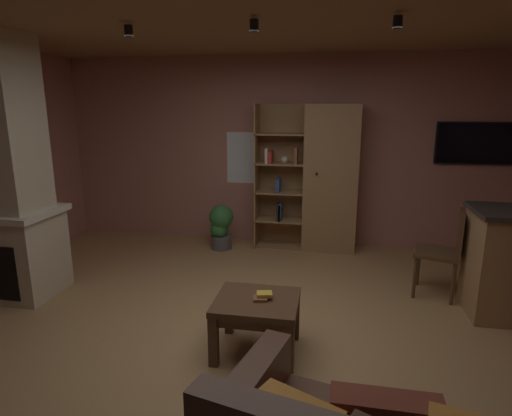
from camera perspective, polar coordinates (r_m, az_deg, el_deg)
The scene contains 15 objects.
floor at distance 3.82m, azimuth -1.11°, elevation -17.09°, with size 6.33×5.45×0.02m, color #A37A4C.
wall_back at distance 6.05m, azimuth 4.00°, elevation 7.52°, with size 6.45×0.06×2.60m, color #AD7060.
ceiling at distance 3.35m, azimuth -1.34°, elevation 25.18°, with size 6.33×5.45×0.02m, color #8E6B47.
window_pane_back at distance 6.11m, azimuth -1.05°, elevation 6.70°, with size 0.62×0.01×0.72m, color white.
stone_fireplace at distance 4.98m, azimuth -30.98°, elevation 2.81°, with size 1.02×0.75×2.60m.
bookshelf_cabinet at distance 5.79m, azimuth 8.97°, elevation 3.78°, with size 1.36×0.41×1.95m.
coffee_table at distance 3.47m, azimuth 0.09°, elevation -13.43°, with size 0.65×0.58×0.46m.
table_book_0 at distance 3.41m, azimuth 0.59°, elevation -11.98°, with size 0.11×0.11×0.02m, color brown.
table_book_1 at distance 3.42m, azimuth 1.13°, elevation -11.45°, with size 0.12×0.10×0.03m, color gold.
dining_chair at distance 4.76m, azimuth 24.08°, elevation -4.85°, with size 0.52×0.52×0.92m.
potted_floor_plant at distance 5.87m, azimuth -4.73°, elevation -2.30°, with size 0.33×0.33×0.62m.
wall_mounted_tv at distance 6.20m, azimuth 27.18°, elevation 7.70°, with size 0.96×0.06×0.54m.
track_light_spot_1 at distance 3.94m, azimuth -16.66°, elevation 21.73°, with size 0.07×0.07×0.09m, color black.
track_light_spot_2 at distance 3.56m, azimuth -0.26°, elevation 23.19°, with size 0.07×0.07×0.09m, color black.
track_light_spot_3 at distance 3.58m, azimuth 18.41°, elevation 22.50°, with size 0.07×0.07×0.09m, color black.
Camera 1 is at (0.65, -3.22, 1.94)m, focal length 29.95 mm.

